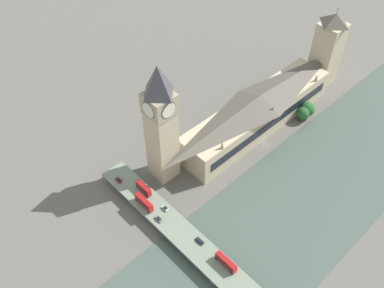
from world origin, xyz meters
TOP-DOWN VIEW (x-y plane):
  - ground_plane at (0.00, 0.00)m, footprint 600.00×600.00m
  - river_water at (-39.03, 0.00)m, footprint 66.07×360.00m
  - parliament_hall at (14.20, -8.00)m, footprint 22.86×109.04m
  - clock_tower at (24.26, 56.78)m, footprint 13.74×13.74m
  - victoria_tower at (14.25, -74.09)m, footprint 15.14×15.14m
  - road_bridge at (-39.03, 77.76)m, footprint 164.14×13.46m
  - double_decker_bus_lead at (11.43, 80.69)m, footprint 11.87×2.57m
  - double_decker_bus_mid at (-38.81, 74.59)m, footprint 11.45×2.62m
  - double_decker_bus_rear at (18.56, 75.23)m, footprint 10.09×2.49m
  - car_northbound_lead at (0.13, 80.96)m, footprint 4.47×1.75m
  - car_northbound_mid at (32.98, 80.61)m, footprint 3.98×1.87m
  - car_northbound_tail at (2.66, 74.56)m, footprint 3.85×1.86m
  - car_southbound_mid at (-22.38, 74.87)m, footprint 4.60×1.85m
  - tree_embankment_near at (-1.49, -37.48)m, footprint 9.03×9.03m
  - tree_embankment_mid at (-1.70, -32.76)m, footprint 7.87×7.87m

SIDE VIEW (x-z plane):
  - ground_plane at x=0.00m, z-range 0.00..0.00m
  - river_water at x=-39.03m, z-range 0.00..0.30m
  - road_bridge at x=-39.03m, z-range 1.68..6.97m
  - tree_embankment_mid at x=-1.70m, z-range 0.82..10.36m
  - car_southbound_mid at x=-22.38m, z-range 5.30..6.51m
  - car_northbound_tail at x=2.66m, z-range 5.30..6.58m
  - car_northbound_lead at x=0.13m, z-range 5.29..6.61m
  - tree_embankment_near at x=-1.49m, z-range 0.72..11.19m
  - car_northbound_mid at x=32.98m, z-range 5.28..6.71m
  - double_decker_bus_rear at x=18.56m, z-range 5.53..10.14m
  - double_decker_bus_mid at x=-38.81m, z-range 5.54..10.20m
  - double_decker_bus_lead at x=11.43m, z-range 5.54..10.59m
  - parliament_hall at x=14.20m, z-range -0.08..24.09m
  - victoria_tower at x=14.25m, z-range -2.00..51.89m
  - clock_tower at x=24.26m, z-range 2.63..74.19m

